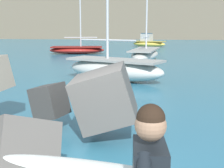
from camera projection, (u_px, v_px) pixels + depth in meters
ground_plane at (70, 158)px, 5.92m from camera, size 400.00×400.00×0.00m
breakwater_jetty at (81, 90)px, 6.84m from camera, size 31.02×6.19×3.00m
boat_near_left at (145, 54)px, 23.68m from camera, size 2.69×6.54×7.14m
boat_near_centre at (77, 50)px, 30.21m from camera, size 5.70×3.03×6.11m
boat_mid_left at (114, 68)px, 14.68m from camera, size 5.36×3.63×7.64m
boat_mid_right at (148, 43)px, 41.59m from camera, size 5.06×3.68×1.88m
headland_bluff at (97, 10)px, 84.89m from camera, size 86.94×32.74×15.18m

